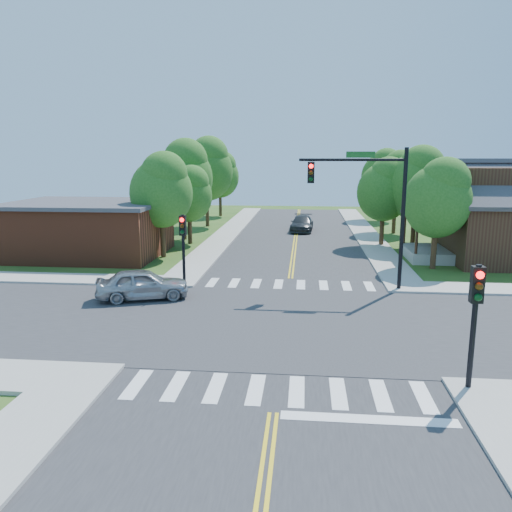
# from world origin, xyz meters

# --- Properties ---
(ground) EXTENTS (100.00, 100.00, 0.00)m
(ground) POSITION_xyz_m (0.00, 0.00, 0.00)
(ground) COLOR #264F18
(ground) RESTS_ON ground
(road_ns) EXTENTS (10.00, 90.00, 0.04)m
(road_ns) POSITION_xyz_m (0.00, 0.00, 0.02)
(road_ns) COLOR #2D2D30
(road_ns) RESTS_ON ground
(road_ew) EXTENTS (90.00, 10.00, 0.04)m
(road_ew) POSITION_xyz_m (0.00, 0.00, 0.03)
(road_ew) COLOR #2D2D30
(road_ew) RESTS_ON ground
(intersection_patch) EXTENTS (10.20, 10.20, 0.06)m
(intersection_patch) POSITION_xyz_m (0.00, 0.00, 0.00)
(intersection_patch) COLOR #2D2D30
(intersection_patch) RESTS_ON ground
(sidewalk_nw) EXTENTS (40.00, 40.00, 0.14)m
(sidewalk_nw) POSITION_xyz_m (-15.82, 15.82, 0.07)
(sidewalk_nw) COLOR #9E9B93
(sidewalk_nw) RESTS_ON ground
(crosswalk_north) EXTENTS (8.85, 2.00, 0.01)m
(crosswalk_north) POSITION_xyz_m (0.00, 6.20, 0.05)
(crosswalk_north) COLOR white
(crosswalk_north) RESTS_ON ground
(crosswalk_south) EXTENTS (8.85, 2.00, 0.01)m
(crosswalk_south) POSITION_xyz_m (0.00, -6.20, 0.05)
(crosswalk_south) COLOR white
(crosswalk_south) RESTS_ON ground
(centerline) EXTENTS (0.30, 90.00, 0.01)m
(centerline) POSITION_xyz_m (0.00, 0.00, 0.05)
(centerline) COLOR yellow
(centerline) RESTS_ON ground
(stop_bar) EXTENTS (4.60, 0.45, 0.09)m
(stop_bar) POSITION_xyz_m (2.50, -7.60, 0.00)
(stop_bar) COLOR white
(stop_bar) RESTS_ON ground
(signal_mast_ne) EXTENTS (5.30, 0.42, 7.20)m
(signal_mast_ne) POSITION_xyz_m (3.91, 5.59, 4.85)
(signal_mast_ne) COLOR black
(signal_mast_ne) RESTS_ON ground
(signal_pole_se) EXTENTS (0.34, 0.42, 3.80)m
(signal_pole_se) POSITION_xyz_m (5.60, -5.62, 2.66)
(signal_pole_se) COLOR black
(signal_pole_se) RESTS_ON ground
(signal_pole_nw) EXTENTS (0.34, 0.42, 3.80)m
(signal_pole_nw) POSITION_xyz_m (-5.60, 5.58, 2.66)
(signal_pole_nw) COLOR black
(signal_pole_nw) RESTS_ON ground
(building_nw) EXTENTS (10.40, 8.40, 3.73)m
(building_nw) POSITION_xyz_m (-14.20, 13.20, 1.88)
(building_nw) COLOR brown
(building_nw) RESTS_ON ground
(tree_e_a) EXTENTS (3.98, 3.78, 6.77)m
(tree_e_a) POSITION_xyz_m (8.69, 11.01, 4.43)
(tree_e_a) COLOR #382314
(tree_e_a) RESTS_ON ground
(tree_e_b) EXTENTS (4.48, 4.26, 7.62)m
(tree_e_b) POSITION_xyz_m (8.89, 18.06, 4.99)
(tree_e_b) COLOR #382314
(tree_e_b) RESTS_ON ground
(tree_e_c) EXTENTS (4.33, 4.12, 7.37)m
(tree_e_c) POSITION_xyz_m (8.76, 25.50, 4.83)
(tree_e_c) COLOR #382314
(tree_e_c) RESTS_ON ground
(tree_e_d) EXTENTS (4.51, 4.28, 7.66)m
(tree_e_d) POSITION_xyz_m (8.96, 34.77, 5.02)
(tree_e_d) COLOR #382314
(tree_e_d) RESTS_ON ground
(tree_w_a) EXTENTS (4.20, 3.99, 7.15)m
(tree_w_a) POSITION_xyz_m (-8.78, 12.95, 4.68)
(tree_w_a) COLOR #382314
(tree_w_a) RESTS_ON ground
(tree_w_b) EXTENTS (4.85, 4.61, 8.25)m
(tree_w_b) POSITION_xyz_m (-9.11, 20.44, 5.40)
(tree_w_b) COLOR #382314
(tree_w_b) RESTS_ON ground
(tree_w_c) EXTENTS (5.14, 4.88, 8.74)m
(tree_w_c) POSITION_xyz_m (-8.75, 28.43, 5.73)
(tree_w_c) COLOR #382314
(tree_w_c) RESTS_ON ground
(tree_w_d) EXTENTS (4.35, 4.13, 7.39)m
(tree_w_d) POSITION_xyz_m (-8.92, 37.13, 4.84)
(tree_w_d) COLOR #382314
(tree_w_d) RESTS_ON ground
(tree_house) EXTENTS (3.99, 3.79, 6.78)m
(tree_house) POSITION_xyz_m (6.70, 18.73, 4.44)
(tree_house) COLOR #382314
(tree_house) RESTS_ON ground
(tree_bldg) EXTENTS (3.62, 3.44, 6.16)m
(tree_bldg) POSITION_xyz_m (-8.17, 18.40, 4.03)
(tree_bldg) COLOR #382314
(tree_bldg) RESTS_ON ground
(car_silver) EXTENTS (4.30, 5.36, 1.48)m
(car_silver) POSITION_xyz_m (-6.93, 2.73, 0.74)
(car_silver) COLOR #A1A4A8
(car_silver) RESTS_ON ground
(car_dgrey) EXTENTS (2.44, 5.01, 1.40)m
(car_dgrey) POSITION_xyz_m (0.48, 25.84, 0.70)
(car_dgrey) COLOR #303436
(car_dgrey) RESTS_ON ground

